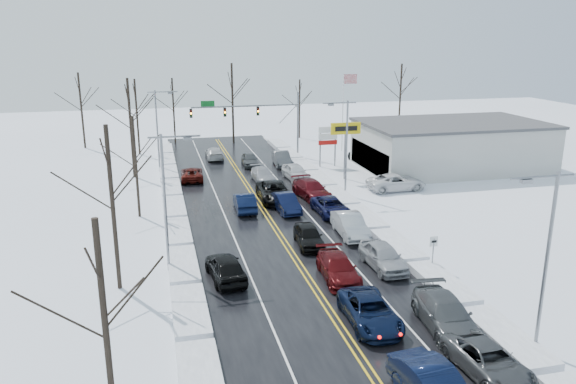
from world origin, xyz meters
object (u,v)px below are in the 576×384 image
object	(u,v)px
traffic_signal_mast	(258,114)
flagpole	(344,106)
tires_plus_sign	(346,132)
dealership_building	(451,145)
oncoming_car_0	(245,210)

from	to	relation	value
traffic_signal_mast	flagpole	distance (m)	11.90
tires_plus_sign	flagpole	world-z (taller)	flagpole
flagpole	dealership_building	distance (m)	15.24
dealership_building	oncoming_car_0	xyz separation A→B (m)	(-25.56, -10.46, -2.66)
tires_plus_sign	dealership_building	bearing A→B (deg)	8.47
tires_plus_sign	dealership_building	distance (m)	13.82
dealership_building	traffic_signal_mast	bearing A→B (deg)	154.05
flagpole	dealership_building	bearing A→B (deg)	-53.73
tires_plus_sign	dealership_building	size ratio (longest dim) A/B	0.29
dealership_building	oncoming_car_0	distance (m)	27.75
oncoming_car_0	tires_plus_sign	bearing A→B (deg)	-142.79
traffic_signal_mast	dealership_building	world-z (taller)	traffic_signal_mast
traffic_signal_mast	tires_plus_sign	distance (m)	13.92
tires_plus_sign	oncoming_car_0	world-z (taller)	tires_plus_sign
flagpole	oncoming_car_0	world-z (taller)	flagpole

